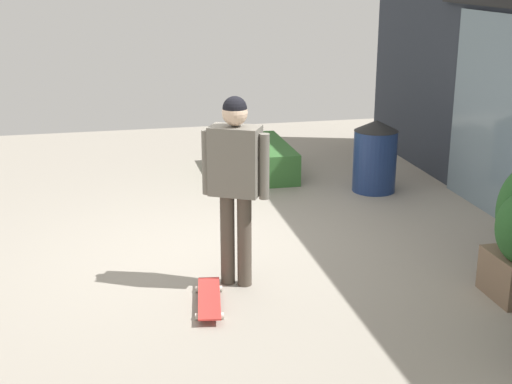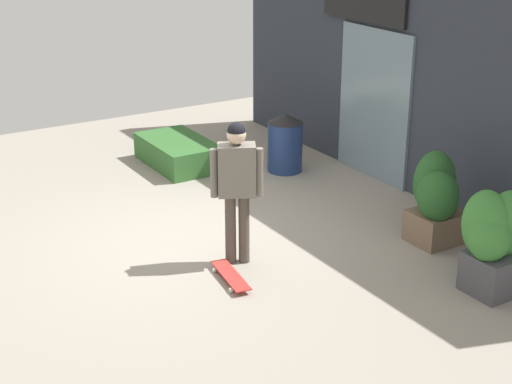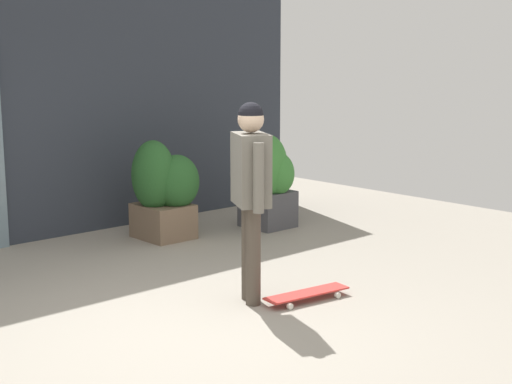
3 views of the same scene
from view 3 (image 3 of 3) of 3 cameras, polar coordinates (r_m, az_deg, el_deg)
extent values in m
plane|color=gray|center=(6.04, -5.79, -10.06)|extent=(12.00, 12.00, 0.00)
cylinder|color=#4C4238|center=(6.45, -0.57, -4.63)|extent=(0.13, 0.13, 0.87)
cylinder|color=#4C4238|center=(6.30, -0.22, -4.99)|extent=(0.13, 0.13, 0.87)
cube|color=#6B665B|center=(6.23, -0.40, 1.77)|extent=(0.43, 0.51, 0.61)
cylinder|color=#6B665B|center=(6.49, -0.96, 1.81)|extent=(0.09, 0.09, 0.58)
cylinder|color=#6B665B|center=(5.98, 0.20, 1.10)|extent=(0.09, 0.09, 0.58)
sphere|color=beige|center=(6.18, -0.41, 5.66)|extent=(0.22, 0.22, 0.22)
sphere|color=black|center=(6.18, -0.41, 6.03)|extent=(0.21, 0.21, 0.21)
cube|color=red|center=(6.52, 3.98, -7.84)|extent=(0.84, 0.31, 0.02)
cylinder|color=silver|center=(6.77, 5.20, -7.54)|extent=(0.06, 0.04, 0.05)
cylinder|color=silver|center=(6.62, 6.35, -7.98)|extent=(0.06, 0.04, 0.05)
cylinder|color=silver|center=(6.47, 1.54, -8.37)|extent=(0.06, 0.04, 0.05)
cylinder|color=silver|center=(6.31, 2.65, -8.86)|extent=(0.06, 0.04, 0.05)
cube|color=#47474C|center=(9.29, 0.92, -1.30)|extent=(0.53, 0.57, 0.46)
ellipsoid|color=#387A33|center=(9.29, 0.40, 2.19)|extent=(0.41, 0.58, 0.77)
ellipsoid|color=#387A33|center=(9.06, 0.86, 2.03)|extent=(0.55, 0.46, 0.79)
ellipsoid|color=#387A33|center=(9.12, 1.52, 1.47)|extent=(0.44, 0.51, 0.56)
cube|color=brown|center=(8.78, -7.21, -2.25)|extent=(0.55, 0.65, 0.41)
ellipsoid|color=#235123|center=(8.65, -6.17, 0.79)|extent=(0.56, 0.48, 0.64)
ellipsoid|color=#235123|center=(8.70, -7.06, 0.63)|extent=(0.46, 0.50, 0.57)
ellipsoid|color=#235123|center=(8.63, -7.96, 1.27)|extent=(0.50, 0.55, 0.83)
camera|label=1|loc=(10.74, 29.63, 12.83)|focal=50.96mm
camera|label=2|loc=(11.65, 47.61, 17.38)|focal=54.65mm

